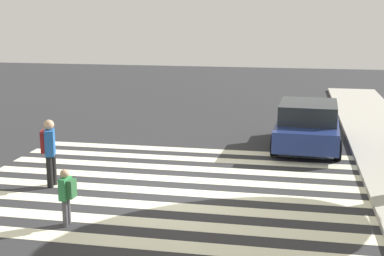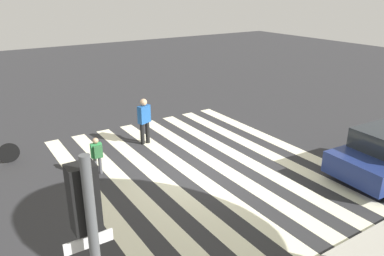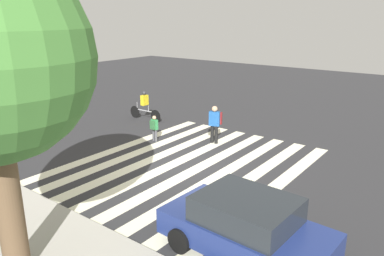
# 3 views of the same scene
# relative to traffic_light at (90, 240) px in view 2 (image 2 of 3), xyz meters

# --- Properties ---
(ground_plane) EXTENTS (60.00, 60.00, 0.00)m
(ground_plane) POSITION_rel_traffic_light_xyz_m (-5.23, -5.25, -2.68)
(ground_plane) COLOR #2D2D30
(crosswalk_stripes) EXTENTS (7.63, 10.00, 0.01)m
(crosswalk_stripes) POSITION_rel_traffic_light_xyz_m (-5.23, -5.25, -2.67)
(crosswalk_stripes) COLOR #F2EDCC
(crosswalk_stripes) RESTS_ON ground_plane
(traffic_light) EXTENTS (0.60, 0.50, 3.83)m
(traffic_light) POSITION_rel_traffic_light_xyz_m (0.00, 0.00, 0.00)
(traffic_light) COLOR #515456
(traffic_light) RESTS_ON ground_plane
(pedestrian_adult_tall_backpack) EXTENTS (0.52, 0.50, 1.73)m
(pedestrian_adult_tall_backpack) POSITION_rel_traffic_light_xyz_m (-4.59, -8.12, -1.66)
(pedestrian_adult_tall_backpack) COLOR black
(pedestrian_adult_tall_backpack) RESTS_ON ground_plane
(pedestrian_adult_yellow_jacket) EXTENTS (0.35, 0.29, 1.22)m
(pedestrian_adult_yellow_jacket) POSITION_rel_traffic_light_xyz_m (-2.25, -6.62, -1.97)
(pedestrian_adult_yellow_jacket) COLOR #4C4C51
(pedestrian_adult_yellow_jacket) RESTS_ON ground_plane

